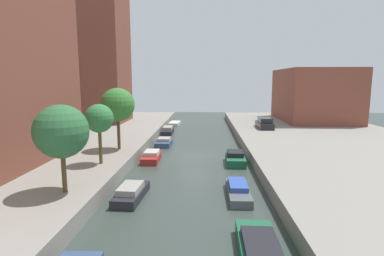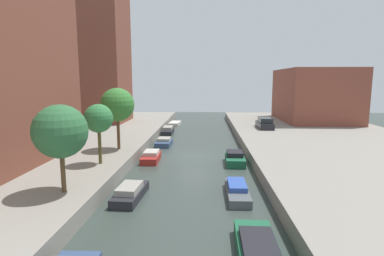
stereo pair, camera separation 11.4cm
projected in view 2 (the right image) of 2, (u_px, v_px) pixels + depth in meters
ground_plane at (194, 156)px, 29.40m from camera, size 84.00×84.00×0.00m
quay_left at (42, 149)px, 29.99m from camera, size 20.00×64.00×1.00m
quay_right at (353, 153)px, 28.65m from camera, size 20.00×64.00×1.00m
apartment_tower_far at (91, 39)px, 45.18m from camera, size 10.00×8.46×24.62m
low_block_right at (314, 95)px, 47.53m from camera, size 10.00×14.00×7.99m
street_tree_0 at (60, 132)px, 16.61m from camera, size 2.95×2.95×4.91m
street_tree_1 at (99, 119)px, 22.51m from camera, size 2.13×2.13×4.49m
street_tree_2 at (117, 105)px, 27.29m from camera, size 3.02×3.02×5.56m
parked_car at (265, 124)px, 40.28m from camera, size 1.85×4.65×1.40m
moored_boat_left_1 at (130, 193)px, 18.68m from camera, size 1.64×3.83×0.91m
moored_boat_left_2 at (151, 157)px, 27.54m from camera, size 1.50×3.40×0.89m
moored_boat_left_3 at (164, 142)px, 34.19m from camera, size 1.69×3.28×0.84m
moored_boat_left_4 at (168, 131)px, 41.94m from camera, size 1.43×4.37×0.98m
moored_boat_left_5 at (175, 123)px, 50.24m from camera, size 1.85×3.83×0.49m
moored_boat_right_0 at (258, 250)px, 12.35m from camera, size 1.72×4.39×0.88m
moored_boat_right_1 at (237, 191)px, 19.11m from camera, size 1.31×4.15×0.82m
moored_boat_right_2 at (235, 159)px, 26.56m from camera, size 1.66×3.29×1.07m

